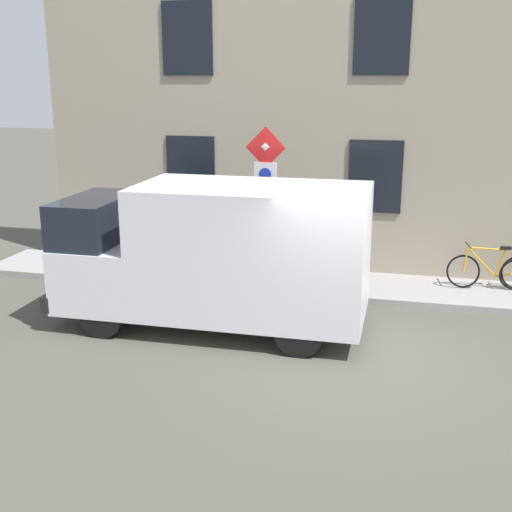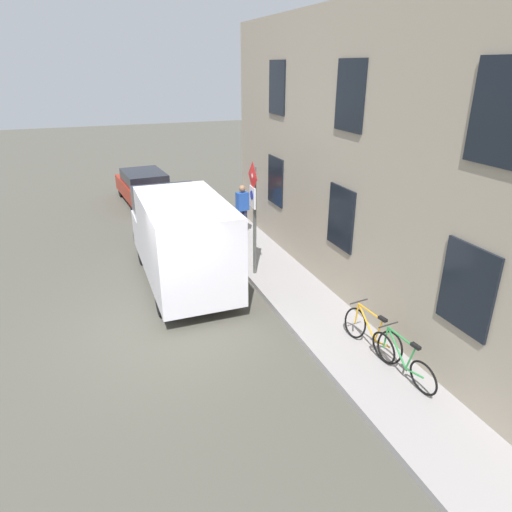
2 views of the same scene
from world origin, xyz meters
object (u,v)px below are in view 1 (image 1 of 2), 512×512
at_px(delivery_van, 218,253).
at_px(pedestrian, 130,225).
at_px(bicycle_orange, 490,270).
at_px(sign_post_stacked, 266,185).

bearing_deg(delivery_van, pedestrian, -43.85).
height_order(delivery_van, pedestrian, delivery_van).
distance_m(bicycle_orange, pedestrian, 7.60).
distance_m(delivery_van, bicycle_orange, 5.62).
bearing_deg(pedestrian, sign_post_stacked, 158.36).
relative_size(bicycle_orange, pedestrian, 1.00).
distance_m(sign_post_stacked, pedestrian, 3.51).
bearing_deg(delivery_van, bicycle_orange, -148.74).
distance_m(sign_post_stacked, delivery_van, 2.14).
relative_size(delivery_van, bicycle_orange, 3.10).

